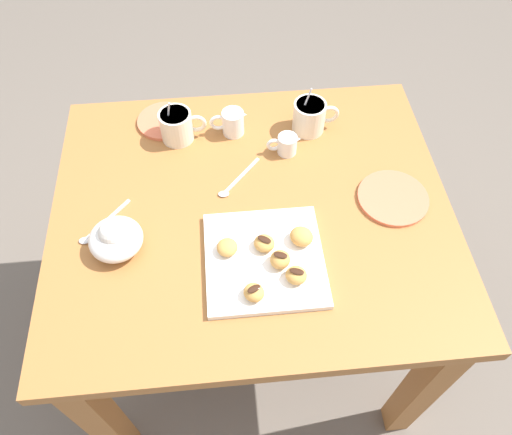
# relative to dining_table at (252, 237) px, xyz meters

# --- Properties ---
(ground_plane) EXTENTS (8.00, 8.00, 0.00)m
(ground_plane) POSITION_rel_dining_table_xyz_m (0.00, 0.00, -0.61)
(ground_plane) COLOR #665B51
(dining_table) EXTENTS (1.00, 0.85, 0.75)m
(dining_table) POSITION_rel_dining_table_xyz_m (0.00, 0.00, 0.00)
(dining_table) COLOR #A36633
(dining_table) RESTS_ON ground_plane
(pastry_plate_square) EXTENTS (0.27, 0.27, 0.02)m
(pastry_plate_square) POSITION_rel_dining_table_xyz_m (0.02, -0.16, 0.14)
(pastry_plate_square) COLOR white
(pastry_plate_square) RESTS_ON dining_table
(coffee_mug_cream_left) EXTENTS (0.13, 0.09, 0.13)m
(coffee_mug_cream_left) POSITION_rel_dining_table_xyz_m (-0.18, 0.26, 0.18)
(coffee_mug_cream_left) COLOR silver
(coffee_mug_cream_left) RESTS_ON dining_table
(coffee_mug_cream_right) EXTENTS (0.13, 0.09, 0.14)m
(coffee_mug_cream_right) POSITION_rel_dining_table_xyz_m (0.18, 0.26, 0.18)
(coffee_mug_cream_right) COLOR silver
(coffee_mug_cream_right) RESTS_ON dining_table
(cream_pitcher_white) EXTENTS (0.10, 0.06, 0.07)m
(cream_pitcher_white) POSITION_rel_dining_table_xyz_m (-0.03, 0.27, 0.18)
(cream_pitcher_white) COLOR white
(cream_pitcher_white) RESTS_ON dining_table
(ice_cream_bowl) EXTENTS (0.12, 0.12, 0.09)m
(ice_cream_bowl) POSITION_rel_dining_table_xyz_m (-0.32, -0.09, 0.18)
(ice_cream_bowl) COLOR white
(ice_cream_bowl) RESTS_ON dining_table
(chocolate_sauce_pitcher) EXTENTS (0.09, 0.05, 0.06)m
(chocolate_sauce_pitcher) POSITION_rel_dining_table_xyz_m (0.11, 0.18, 0.17)
(chocolate_sauce_pitcher) COLOR white
(chocolate_sauce_pitcher) RESTS_ON dining_table
(saucer_coral_left) EXTENTS (0.18, 0.18, 0.01)m
(saucer_coral_left) POSITION_rel_dining_table_xyz_m (0.36, -0.01, 0.14)
(saucer_coral_left) COLOR #E5704C
(saucer_coral_left) RESTS_ON dining_table
(saucer_coral_right) EXTENTS (0.15, 0.15, 0.01)m
(saucer_coral_right) POSITION_rel_dining_table_xyz_m (-0.22, 0.33, 0.14)
(saucer_coral_right) COLOR #E5704C
(saucer_coral_right) RESTS_ON dining_table
(loose_spoon_near_saucer) EXTENTS (0.12, 0.12, 0.01)m
(loose_spoon_near_saucer) POSITION_rel_dining_table_xyz_m (-0.04, 0.08, 0.14)
(loose_spoon_near_saucer) COLOR silver
(loose_spoon_near_saucer) RESTS_ON dining_table
(loose_spoon_by_plate) EXTENTS (0.12, 0.13, 0.01)m
(loose_spoon_by_plate) POSITION_rel_dining_table_xyz_m (-0.37, -0.03, 0.14)
(loose_spoon_by_plate) COLOR silver
(loose_spoon_by_plate) RESTS_ON dining_table
(beignet_0) EXTENTS (0.06, 0.06, 0.04)m
(beignet_0) POSITION_rel_dining_table_xyz_m (0.05, -0.18, 0.17)
(beignet_0) COLOR #D19347
(beignet_0) RESTS_ON pastry_plate_square
(chocolate_drizzle_0) EXTENTS (0.04, 0.03, 0.00)m
(chocolate_drizzle_0) POSITION_rel_dining_table_xyz_m (0.05, -0.18, 0.19)
(chocolate_drizzle_0) COLOR #381E11
(chocolate_drizzle_0) RESTS_ON beignet_0
(beignet_1) EXTENTS (0.06, 0.06, 0.03)m
(beignet_1) POSITION_rel_dining_table_xyz_m (-0.02, -0.25, 0.17)
(beignet_1) COLOR #D19347
(beignet_1) RESTS_ON pastry_plate_square
(chocolate_drizzle_1) EXTENTS (0.03, 0.03, 0.00)m
(chocolate_drizzle_1) POSITION_rel_dining_table_xyz_m (-0.02, -0.25, 0.18)
(chocolate_drizzle_1) COLOR #381E11
(chocolate_drizzle_1) RESTS_ON beignet_1
(beignet_2) EXTENTS (0.08, 0.07, 0.04)m
(beignet_2) POSITION_rel_dining_table_xyz_m (0.10, -0.12, 0.17)
(beignet_2) COLOR #D19347
(beignet_2) RESTS_ON pastry_plate_square
(beignet_3) EXTENTS (0.05, 0.05, 0.03)m
(beignet_3) POSITION_rel_dining_table_xyz_m (-0.07, -0.13, 0.17)
(beignet_3) COLOR #D19347
(beignet_3) RESTS_ON pastry_plate_square
(beignet_4) EXTENTS (0.07, 0.07, 0.03)m
(beignet_4) POSITION_rel_dining_table_xyz_m (0.02, -0.13, 0.17)
(beignet_4) COLOR #D19347
(beignet_4) RESTS_ON pastry_plate_square
(chocolate_drizzle_4) EXTENTS (0.04, 0.03, 0.00)m
(chocolate_drizzle_4) POSITION_rel_dining_table_xyz_m (0.02, -0.13, 0.18)
(chocolate_drizzle_4) COLOR #381E11
(chocolate_drizzle_4) RESTS_ON beignet_4
(beignet_5) EXTENTS (0.06, 0.06, 0.03)m
(beignet_5) POSITION_rel_dining_table_xyz_m (0.08, -0.22, 0.17)
(beignet_5) COLOR #D19347
(beignet_5) RESTS_ON pastry_plate_square
(chocolate_drizzle_5) EXTENTS (0.04, 0.03, 0.00)m
(chocolate_drizzle_5) POSITION_rel_dining_table_xyz_m (0.08, -0.22, 0.18)
(chocolate_drizzle_5) COLOR #381E11
(chocolate_drizzle_5) RESTS_ON beignet_5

